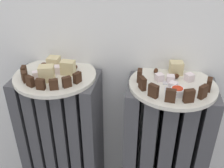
% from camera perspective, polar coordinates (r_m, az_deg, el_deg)
% --- Properties ---
extents(radiator_left, '(0.30, 0.18, 0.67)m').
position_cam_1_polar(radiator_left, '(1.11, -10.35, -14.21)').
color(radiator_left, '#47474C').
rests_on(radiator_left, ground_plane).
extents(radiator_right, '(0.30, 0.18, 0.67)m').
position_cam_1_polar(radiator_right, '(1.06, 10.91, -16.58)').
color(radiator_right, '#47474C').
rests_on(radiator_right, ground_plane).
extents(plate_left, '(0.28, 0.28, 0.01)m').
position_cam_1_polar(plate_left, '(0.90, -12.32, 1.78)').
color(plate_left, silver).
rests_on(plate_left, radiator_left).
extents(plate_right, '(0.28, 0.28, 0.01)m').
position_cam_1_polar(plate_right, '(0.85, 13.11, -0.25)').
color(plate_right, silver).
rests_on(plate_right, radiator_right).
extents(dark_cake_slice_left_0, '(0.02, 0.03, 0.03)m').
position_cam_1_polar(dark_cake_slice_left_0, '(0.91, -18.72, 2.68)').
color(dark_cake_slice_left_0, '#382114').
rests_on(dark_cake_slice_left_0, plate_left).
extents(dark_cake_slice_left_1, '(0.03, 0.03, 0.03)m').
position_cam_1_polar(dark_cake_slice_left_1, '(0.87, -18.65, 1.53)').
color(dark_cake_slice_left_1, '#382114').
rests_on(dark_cake_slice_left_1, plate_left).
extents(dark_cake_slice_left_2, '(0.03, 0.03, 0.03)m').
position_cam_1_polar(dark_cake_slice_left_2, '(0.84, -17.51, 0.56)').
color(dark_cake_slice_left_2, '#382114').
rests_on(dark_cake_slice_left_2, plate_left).
extents(dark_cake_slice_left_3, '(0.03, 0.02, 0.03)m').
position_cam_1_polar(dark_cake_slice_left_3, '(0.82, -15.39, -0.03)').
color(dark_cake_slice_left_3, '#382114').
rests_on(dark_cake_slice_left_3, plate_left).
extents(dark_cake_slice_left_4, '(0.03, 0.02, 0.03)m').
position_cam_1_polar(dark_cake_slice_left_4, '(0.80, -12.64, -0.08)').
color(dark_cake_slice_left_4, '#382114').
rests_on(dark_cake_slice_left_4, plate_left).
extents(dark_cake_slice_left_5, '(0.03, 0.03, 0.03)m').
position_cam_1_polar(dark_cake_slice_left_5, '(0.81, -9.85, 0.43)').
color(dark_cake_slice_left_5, '#382114').
rests_on(dark_cake_slice_left_5, plate_left).
extents(dark_cake_slice_left_6, '(0.02, 0.03, 0.03)m').
position_cam_1_polar(dark_cake_slice_left_6, '(0.83, -7.60, 1.40)').
color(dark_cake_slice_left_6, '#382114').
rests_on(dark_cake_slice_left_6, plate_left).
extents(marble_cake_slice_left_0, '(0.04, 0.04, 0.04)m').
position_cam_1_polar(marble_cake_slice_left_0, '(0.94, -12.61, 4.59)').
color(marble_cake_slice_left_0, beige).
rests_on(marble_cake_slice_left_0, plate_left).
extents(marble_cake_slice_left_1, '(0.05, 0.03, 0.05)m').
position_cam_1_polar(marble_cake_slice_left_1, '(0.88, -9.62, 3.58)').
color(marble_cake_slice_left_1, beige).
rests_on(marble_cake_slice_left_1, plate_left).
extents(marble_cake_slice_left_2, '(0.05, 0.05, 0.05)m').
position_cam_1_polar(marble_cake_slice_left_2, '(0.85, -14.12, 2.25)').
color(marble_cake_slice_left_2, beige).
rests_on(marble_cake_slice_left_2, plate_left).
extents(turkish_delight_left_0, '(0.03, 0.03, 0.03)m').
position_cam_1_polar(turkish_delight_left_0, '(0.90, -11.72, 3.14)').
color(turkish_delight_left_0, white).
rests_on(turkish_delight_left_0, plate_left).
extents(turkish_delight_left_1, '(0.03, 0.03, 0.02)m').
position_cam_1_polar(turkish_delight_left_1, '(0.90, -13.38, 2.71)').
color(turkish_delight_left_1, white).
rests_on(turkish_delight_left_1, plate_left).
extents(turkish_delight_left_2, '(0.03, 0.03, 0.02)m').
position_cam_1_polar(turkish_delight_left_2, '(0.94, -9.89, 4.41)').
color(turkish_delight_left_2, white).
rests_on(turkish_delight_left_2, plate_left).
extents(turkish_delight_left_3, '(0.03, 0.03, 0.02)m').
position_cam_1_polar(turkish_delight_left_3, '(0.89, -16.38, 1.99)').
color(turkish_delight_left_3, white).
rests_on(turkish_delight_left_3, plate_left).
extents(medjool_date_left_0, '(0.03, 0.03, 0.02)m').
position_cam_1_polar(medjool_date_left_0, '(0.93, -15.03, 3.16)').
color(medjool_date_left_0, '#3D1E0F').
rests_on(medjool_date_left_0, plate_left).
extents(medjool_date_left_1, '(0.03, 0.02, 0.02)m').
position_cam_1_polar(medjool_date_left_1, '(0.85, -10.33, 1.12)').
color(medjool_date_left_1, '#3D1E0F').
rests_on(medjool_date_left_1, plate_left).
extents(medjool_date_left_2, '(0.03, 0.03, 0.02)m').
position_cam_1_polar(medjool_date_left_2, '(0.92, -8.28, 3.81)').
color(medjool_date_left_2, '#3D1E0F').
rests_on(medjool_date_left_2, plate_left).
extents(medjool_date_left_3, '(0.03, 0.02, 0.02)m').
position_cam_1_polar(medjool_date_left_3, '(0.96, -14.63, 4.14)').
color(medjool_date_left_3, '#3D1E0F').
rests_on(medjool_date_left_3, plate_left).
extents(dark_cake_slice_right_0, '(0.01, 0.03, 0.04)m').
position_cam_1_polar(dark_cake_slice_right_0, '(0.83, 6.06, 1.88)').
color(dark_cake_slice_right_0, '#382114').
rests_on(dark_cake_slice_right_0, plate_right).
extents(dark_cake_slice_right_1, '(0.03, 0.03, 0.04)m').
position_cam_1_polar(dark_cake_slice_right_1, '(0.79, 6.67, 0.14)').
color(dark_cake_slice_right_1, '#382114').
rests_on(dark_cake_slice_right_1, plate_right).
extents(dark_cake_slice_right_2, '(0.03, 0.03, 0.04)m').
position_cam_1_polar(dark_cake_slice_right_2, '(0.76, 9.05, -1.48)').
color(dark_cake_slice_right_2, '#382114').
rests_on(dark_cake_slice_right_2, plate_right).
extents(dark_cake_slice_right_3, '(0.03, 0.02, 0.04)m').
position_cam_1_polar(dark_cake_slice_right_3, '(0.74, 12.69, -2.49)').
color(dark_cake_slice_right_3, '#382114').
rests_on(dark_cake_slice_right_3, plate_right).
extents(dark_cake_slice_right_4, '(0.03, 0.02, 0.04)m').
position_cam_1_polar(dark_cake_slice_right_4, '(0.76, 16.50, -2.52)').
color(dark_cake_slice_right_4, '#382114').
rests_on(dark_cake_slice_right_4, plate_right).
extents(dark_cake_slice_right_5, '(0.03, 0.03, 0.04)m').
position_cam_1_polar(dark_cake_slice_right_5, '(0.79, 19.31, -1.61)').
color(dark_cake_slice_right_5, '#382114').
rests_on(dark_cake_slice_right_5, plate_right).
extents(dark_cake_slice_right_6, '(0.02, 0.03, 0.04)m').
position_cam_1_polar(dark_cake_slice_right_6, '(0.83, 20.46, -0.11)').
color(dark_cake_slice_right_6, '#382114').
rests_on(dark_cake_slice_right_6, plate_right).
extents(marble_cake_slice_right_0, '(0.05, 0.04, 0.04)m').
position_cam_1_polar(marble_cake_slice_right_0, '(0.90, 13.87, 3.44)').
color(marble_cake_slice_right_0, beige).
rests_on(marble_cake_slice_right_0, plate_right).
extents(turkish_delight_right_0, '(0.02, 0.02, 0.02)m').
position_cam_1_polar(turkish_delight_right_0, '(0.85, 12.70, 1.12)').
color(turkish_delight_right_0, white).
rests_on(turkish_delight_right_0, plate_right).
extents(turkish_delight_right_1, '(0.03, 0.03, 0.02)m').
position_cam_1_polar(turkish_delight_right_1, '(0.81, 13.23, -0.40)').
color(turkish_delight_right_1, white).
rests_on(turkish_delight_right_1, plate_right).
extents(turkish_delight_right_2, '(0.03, 0.03, 0.02)m').
position_cam_1_polar(turkish_delight_right_2, '(0.87, 16.57, 1.40)').
color(turkish_delight_right_2, white).
rests_on(turkish_delight_right_2, plate_right).
extents(turkish_delight_right_3, '(0.03, 0.03, 0.02)m').
position_cam_1_polar(turkish_delight_right_3, '(0.85, 10.30, 1.47)').
color(turkish_delight_right_3, white).
rests_on(turkish_delight_right_3, plate_right).
extents(medjool_date_right_0, '(0.02, 0.03, 0.02)m').
position_cam_1_polar(medjool_date_right_0, '(0.89, 9.57, 2.84)').
color(medjool_date_right_0, '#3D1E0F').
rests_on(medjool_date_right_0, plate_right).
extents(medjool_date_right_1, '(0.03, 0.03, 0.02)m').
position_cam_1_polar(medjool_date_right_1, '(0.87, 13.75, 1.65)').
color(medjool_date_right_1, '#3D1E0F').
rests_on(medjool_date_right_1, plate_right).
extents(jam_bowl_right, '(0.04, 0.04, 0.02)m').
position_cam_1_polar(jam_bowl_right, '(0.78, 14.07, -1.55)').
color(jam_bowl_right, white).
rests_on(jam_bowl_right, plate_right).
extents(fork, '(0.02, 0.11, 0.00)m').
position_cam_1_polar(fork, '(0.81, 11.78, -0.93)').
color(fork, silver).
rests_on(fork, plate_right).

